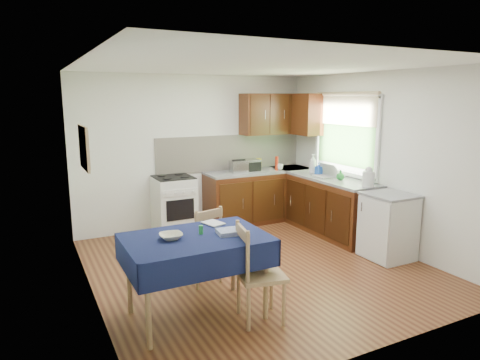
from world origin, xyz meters
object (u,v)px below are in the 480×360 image
sandwich_press (249,165)px  kettle (368,178)px  toaster (239,166)px  chair_far (203,243)px  dish_rack (328,175)px  dining_table (196,247)px  chair_near (256,270)px

sandwich_press → kettle: (0.86, -1.95, 0.03)m
toaster → sandwich_press: size_ratio=0.88×
chair_far → dish_rack: 2.73m
toaster → dining_table: bearing=-119.3°
dining_table → sandwich_press: 3.39m
chair_far → chair_near: (0.13, -1.03, 0.03)m
toaster → kettle: (1.10, -1.86, 0.02)m
dining_table → kettle: (2.89, 0.75, 0.31)m
dish_rack → kettle: kettle is taller
chair_near → dish_rack: bearing=-39.2°
dining_table → sandwich_press: size_ratio=4.13×
chair_near → toaster: (1.31, 2.95, 0.49)m
toaster → sandwich_press: (0.24, 0.09, -0.01)m
toaster → dish_rack: 1.47m
chair_far → dish_rack: size_ratio=2.09×
chair_far → sandwich_press: bearing=-143.1°
chair_near → kettle: (2.41, 1.09, 0.51)m
sandwich_press → dish_rack: dish_rack is taller
kettle → chair_far: bearing=-178.6°
kettle → dining_table: bearing=-165.4°
sandwich_press → kettle: kettle is taller
dining_table → toaster: size_ratio=4.67×
chair_near → kettle: bearing=-54.2°
chair_near → dish_rack: (2.40, 1.96, 0.41)m
chair_near → dish_rack: dish_rack is taller
dining_table → chair_near: bearing=-39.4°
dining_table → toaster: bearing=51.6°
dining_table → toaster: toaster is taller
dining_table → chair_far: size_ratio=1.47×
dining_table → toaster: (1.78, 2.61, 0.29)m
chair_far → toaster: bearing=-140.0°
toaster → kettle: bearing=-54.3°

